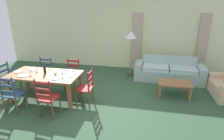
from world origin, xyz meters
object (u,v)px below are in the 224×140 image
(dining_chair_head_west, at_px, (8,79))
(dining_table, at_px, (45,77))
(dining_chair_near_right, at_px, (47,98))
(wine_glass_near_right, at_px, (62,73))
(dining_chair_far_right, at_px, (72,74))
(coffee_cup_primary, at_px, (55,73))
(couch, at_px, (168,72))
(dining_chair_far_left, at_px, (45,73))
(standing_lamp, at_px, (131,37))
(dining_chair_head_east, at_px, (86,87))
(wine_glass_near_left, at_px, (30,71))
(dining_chair_near_left, at_px, (12,94))
(coffee_table, at_px, (175,84))
(wine_bottle, at_px, (45,69))
(wine_glass_far_left, at_px, (37,68))
(wine_glass_far_right, at_px, (67,70))

(dining_chair_head_west, bearing_deg, dining_table, -1.64)
(dining_chair_near_right, height_order, wine_glass_near_right, dining_chair_near_right)
(dining_chair_far_right, xyz_separation_m, coffee_cup_primary, (-0.11, -0.79, 0.32))
(dining_chair_head_west, bearing_deg, couch, 24.40)
(dining_chair_far_left, relative_size, dining_chair_far_right, 1.00)
(dining_chair_near_right, relative_size, couch, 0.41)
(coffee_cup_primary, xyz_separation_m, standing_lamp, (1.72, 2.33, 0.62))
(dining_chair_near_right, height_order, standing_lamp, standing_lamp)
(dining_chair_near_right, bearing_deg, dining_chair_far_right, 90.84)
(dining_chair_far_left, relative_size, standing_lamp, 0.59)
(dining_chair_head_east, xyz_separation_m, wine_glass_near_left, (-1.47, -0.10, 0.38))
(dining_chair_near_left, relative_size, coffee_table, 1.07)
(standing_lamp, bearing_deg, coffee_cup_primary, -126.48)
(dining_chair_near_right, relative_size, dining_chair_far_right, 1.00)
(wine_glass_near_right, distance_m, standing_lamp, 2.90)
(coffee_table, bearing_deg, couch, 92.68)
(dining_chair_near_right, relative_size, wine_glass_near_right, 5.96)
(dining_chair_near_right, xyz_separation_m, dining_chair_far_right, (-0.02, 1.50, 0.00))
(wine_bottle, height_order, coffee_cup_primary, wine_bottle)
(dining_chair_far_left, height_order, wine_glass_near_left, dining_chair_far_left)
(wine_bottle, distance_m, couch, 4.04)
(dining_chair_near_right, height_order, dining_chair_head_west, same)
(coffee_table, bearing_deg, coffee_cup_primary, -163.47)
(dining_chair_far_right, relative_size, coffee_table, 1.07)
(wine_glass_far_left, xyz_separation_m, standing_lamp, (2.35, 2.18, 0.55))
(wine_glass_near_left, height_order, wine_glass_far_left, same)
(dining_table, height_order, coffee_cup_primary, coffee_cup_primary)
(dining_table, height_order, coffee_table, dining_table)
(dining_chair_far_left, distance_m, wine_glass_near_right, 1.39)
(dining_chair_head_west, bearing_deg, dining_chair_far_left, 43.45)
(wine_glass_far_right, bearing_deg, coffee_table, 15.03)
(dining_chair_far_right, relative_size, dining_chair_head_west, 1.00)
(dining_chair_near_right, xyz_separation_m, wine_bottle, (-0.47, 0.78, 0.39))
(dining_chair_far_left, distance_m, coffee_cup_primary, 1.14)
(dining_chair_near_right, bearing_deg, wine_glass_far_left, 131.45)
(dining_chair_near_left, xyz_separation_m, dining_chair_head_west, (-0.73, 0.76, 0.00))
(dining_chair_near_right, xyz_separation_m, couch, (2.95, 2.86, -0.19))
(dining_table, relative_size, couch, 0.82)
(dining_chair_head_west, relative_size, wine_glass_near_left, 5.96)
(coffee_table, bearing_deg, wine_glass_far_left, -168.32)
(dining_chair_head_east, relative_size, wine_bottle, 3.04)
(dining_chair_near_right, xyz_separation_m, dining_chair_head_west, (-1.65, 0.77, 0.00))
(dining_chair_far_left, bearing_deg, couch, 19.80)
(dining_table, xyz_separation_m, dining_chair_near_left, (-0.45, -0.73, -0.19))
(wine_glass_near_left, relative_size, couch, 0.07)
(dining_chair_near_right, distance_m, wine_bottle, 0.99)
(wine_glass_far_left, relative_size, coffee_cup_primary, 1.79)
(coffee_cup_primary, bearing_deg, dining_chair_head_west, 177.75)
(coffee_table, bearing_deg, wine_glass_near_left, -164.53)
(wine_glass_far_left, distance_m, couch, 4.25)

